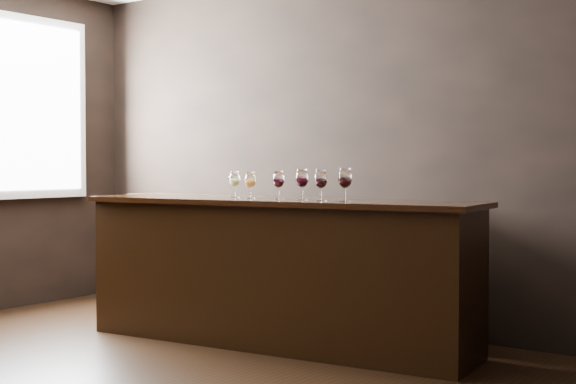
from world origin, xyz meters
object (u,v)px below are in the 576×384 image
Objects in this scene: glass_amber at (250,180)px; glass_red_d at (345,179)px; back_bar_shelf at (261,258)px; glass_red_b at (302,179)px; glass_red_c at (321,180)px; bar_counter at (277,275)px; glass_red_a at (279,180)px; glass_white at (235,180)px.

glass_amber is 0.87× the size of glass_red_d.
glass_red_d reaches higher than back_bar_shelf.
glass_red_b is 0.19m from glass_red_c.
back_bar_shelf is 1.29m from glass_red_b.
glass_amber is at bearing -178.33° from bar_counter.
back_bar_shelf is at bearing 123.87° from glass_amber.
glass_red_c is 0.94× the size of glass_red_d.
glass_red_a is at bearing -43.77° from back_bar_shelf.
glass_white is at bearing 169.89° from bar_counter.
glass_white is at bearing -66.55° from back_bar_shelf.
glass_red_b is at bearing -4.54° from bar_counter.
glass_white reaches higher than glass_amber.
glass_red_d is at bearing -0.01° from glass_amber.
glass_white is 0.88× the size of glass_red_d.
glass_red_c is at bearing -12.41° from bar_counter.
glass_white is at bearing 176.84° from glass_red_d.
glass_red_c reaches higher than glass_red_a.
back_bar_shelf is at bearing 143.33° from glass_red_b.
glass_amber is 0.93× the size of glass_red_c.
glass_red_a is at bearing 178.93° from glass_red_b.
glass_red_a is (0.22, 0.05, 0.00)m from glass_amber.
glass_red_c is at bearing -178.51° from glass_red_d.
glass_red_b reaches higher than glass_amber.
bar_counter is 0.77m from glass_red_c.
glass_red_d reaches higher than glass_red_a.
glass_red_d is (0.37, -0.04, 0.01)m from glass_red_b.
glass_amber is at bearing -56.13° from back_bar_shelf.
back_bar_shelf is 1.59m from glass_red_d.
glass_white is at bearing 175.77° from glass_red_c.
glass_red_b reaches higher than glass_red_c.
glass_red_d is at bearing -29.21° from back_bar_shelf.
glass_white is 0.41m from glass_red_a.
back_bar_shelf is 14.64× the size of glass_amber.
back_bar_shelf is 1.07m from glass_amber.
glass_red_d is (0.18, 0.00, 0.01)m from glass_red_c.
back_bar_shelf is at bearing 113.45° from glass_white.
glass_red_d reaches higher than bar_counter.
glass_amber is at bearing 179.99° from glass_red_d.
glass_white is 0.98× the size of glass_red_a.
glass_red_c reaches higher than glass_amber.
glass_amber is at bearing 179.53° from glass_red_c.
glass_red_b is at bearing -36.67° from back_bar_shelf.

